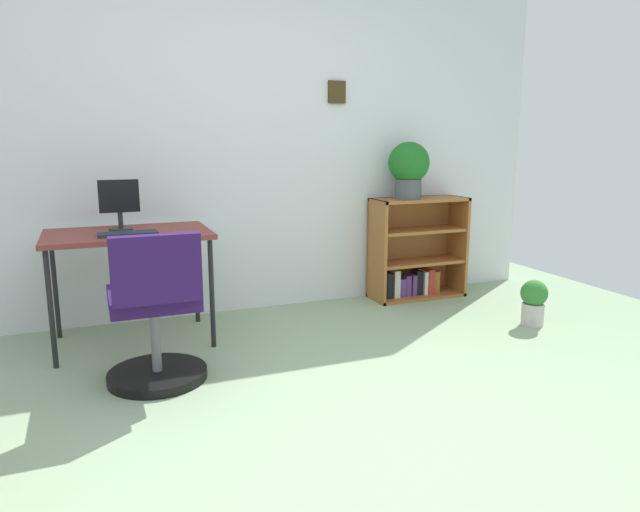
{
  "coord_description": "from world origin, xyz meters",
  "views": [
    {
      "loc": [
        -0.9,
        -1.99,
        1.27
      ],
      "look_at": [
        0.39,
        1.23,
        0.55
      ],
      "focal_mm": 32.42,
      "sensor_mm": 36.0,
      "label": 1
    }
  ],
  "objects": [
    {
      "name": "potted_plant_floor",
      "position": [
        1.87,
        0.99,
        0.17
      ],
      "size": [
        0.18,
        0.18,
        0.32
      ],
      "color": "#B7B2A8",
      "rests_on": "ground_plane"
    },
    {
      "name": "desk",
      "position": [
        -0.69,
        1.66,
        0.65
      ],
      "size": [
        0.97,
        0.62,
        0.71
      ],
      "color": "brown",
      "rests_on": "ground_plane"
    },
    {
      "name": "potted_plant_on_shelf",
      "position": [
        1.4,
        1.9,
        1.05
      ],
      "size": [
        0.32,
        0.32,
        0.44
      ],
      "color": "#474C51",
      "rests_on": "bookshelf_low"
    },
    {
      "name": "ground_plane",
      "position": [
        0.0,
        0.0,
        0.0
      ],
      "size": [
        6.24,
        6.24,
        0.0
      ],
      "primitive_type": "plane",
      "color": "#8EA883"
    },
    {
      "name": "office_chair",
      "position": [
        -0.63,
        0.95,
        0.35
      ],
      "size": [
        0.52,
        0.55,
        0.82
      ],
      "color": "black",
      "rests_on": "ground_plane"
    },
    {
      "name": "bookshelf_low",
      "position": [
        1.51,
        1.95,
        0.36
      ],
      "size": [
        0.76,
        0.3,
        0.8
      ],
      "color": "#9D5E2C",
      "rests_on": "ground_plane"
    },
    {
      "name": "monitor",
      "position": [
        -0.72,
        1.74,
        0.87
      ],
      "size": [
        0.24,
        0.14,
        0.31
      ],
      "color": "#262628",
      "rests_on": "desk"
    },
    {
      "name": "wall_back",
      "position": [
        0.0,
        2.15,
        1.22
      ],
      "size": [
        5.2,
        0.12,
        2.43
      ],
      "color": "silver",
      "rests_on": "ground_plane"
    },
    {
      "name": "keyboard",
      "position": [
        -0.7,
        1.53,
        0.71
      ],
      "size": [
        0.34,
        0.14,
        0.02
      ],
      "primitive_type": "cube",
      "color": "#1D2838",
      "rests_on": "desk"
    }
  ]
}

